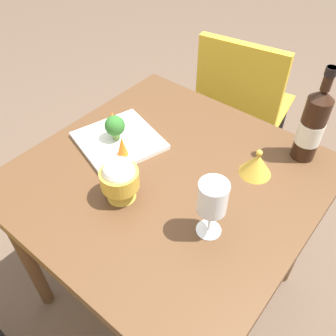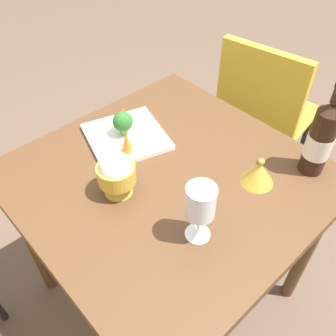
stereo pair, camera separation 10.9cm
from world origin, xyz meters
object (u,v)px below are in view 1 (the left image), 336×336
(wine_glass, at_px, (213,199))
(rice_bowl, at_px, (119,178))
(broccoli_floret, at_px, (115,126))
(carrot_garnish_right, at_px, (122,146))
(rice_bowl_lid, at_px, (257,164))
(wine_bottle, at_px, (312,125))
(carrot_garnish_left, at_px, (113,119))
(chair_by_wall, at_px, (241,101))
(serving_plate, at_px, (119,141))

(wine_glass, xyz_separation_m, rice_bowl, (-0.26, -0.06, -0.05))
(broccoli_floret, bearing_deg, carrot_garnish_right, -30.37)
(wine_glass, bearing_deg, broccoli_floret, 166.80)
(rice_bowl, relative_size, rice_bowl_lid, 1.42)
(wine_bottle, bearing_deg, wine_glass, -98.63)
(broccoli_floret, bearing_deg, carrot_garnish_left, 143.29)
(wine_glass, height_order, rice_bowl, wine_glass)
(chair_by_wall, relative_size, wine_bottle, 2.68)
(broccoli_floret, bearing_deg, serving_plate, 7.05)
(wine_bottle, bearing_deg, rice_bowl, -123.70)
(wine_bottle, xyz_separation_m, rice_bowl_lid, (-0.08, -0.17, -0.09))
(wine_glass, bearing_deg, rice_bowl_lid, 92.66)
(broccoli_floret, height_order, carrot_garnish_left, broccoli_floret)
(serving_plate, bearing_deg, carrot_garnish_right, -34.70)
(chair_by_wall, relative_size, rice_bowl, 6.00)
(rice_bowl_lid, bearing_deg, serving_plate, -159.13)
(rice_bowl, distance_m, serving_plate, 0.25)
(wine_glass, relative_size, carrot_garnish_right, 2.60)
(wine_glass, distance_m, serving_plate, 0.47)
(chair_by_wall, bearing_deg, rice_bowl_lid, -67.02)
(chair_by_wall, height_order, wine_glass, wine_glass)
(rice_bowl, height_order, carrot_garnish_right, rice_bowl)
(carrot_garnish_right, bearing_deg, wine_glass, -9.35)
(serving_plate, xyz_separation_m, carrot_garnish_left, (-0.07, 0.04, 0.04))
(wine_glass, xyz_separation_m, serving_plate, (-0.44, 0.11, -0.12))
(broccoli_floret, bearing_deg, wine_bottle, 32.69)
(wine_bottle, relative_size, broccoli_floret, 3.69)
(chair_by_wall, distance_m, rice_bowl_lid, 0.73)
(broccoli_floret, xyz_separation_m, carrot_garnish_left, (-0.06, 0.04, -0.02))
(rice_bowl_lid, distance_m, serving_plate, 0.46)
(wine_bottle, distance_m, broccoli_floret, 0.62)
(chair_by_wall, height_order, carrot_garnish_right, chair_by_wall)
(wine_bottle, distance_m, rice_bowl, 0.60)
(serving_plate, bearing_deg, rice_bowl, -43.41)
(rice_bowl, xyz_separation_m, broccoli_floret, (-0.19, 0.17, -0.01))
(rice_bowl_lid, bearing_deg, chair_by_wall, 122.18)
(rice_bowl, bearing_deg, rice_bowl_lid, 52.56)
(serving_plate, relative_size, broccoli_floret, 3.63)
(chair_by_wall, bearing_deg, carrot_garnish_left, -109.33)
(chair_by_wall, height_order, carrot_garnish_left, chair_by_wall)
(rice_bowl, bearing_deg, carrot_garnish_left, 139.41)
(rice_bowl_lid, xyz_separation_m, carrot_garnish_left, (-0.49, -0.12, 0.01))
(wine_bottle, xyz_separation_m, rice_bowl, (-0.33, -0.50, -0.05))
(chair_by_wall, height_order, wine_bottle, wine_bottle)
(rice_bowl, height_order, carrot_garnish_left, rice_bowl)
(carrot_garnish_right, bearing_deg, carrot_garnish_left, 146.82)
(wine_bottle, height_order, broccoli_floret, wine_bottle)
(carrot_garnish_left, bearing_deg, carrot_garnish_right, -33.18)
(wine_bottle, distance_m, carrot_garnish_right, 0.58)
(rice_bowl, xyz_separation_m, rice_bowl_lid, (0.25, 0.33, -0.04))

